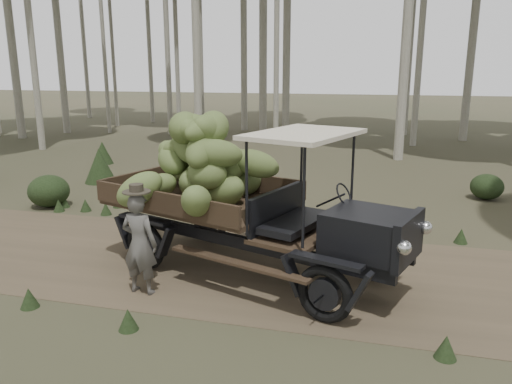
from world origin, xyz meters
TOP-DOWN VIEW (x-y plane):
  - ground at (0.00, 0.00)m, footprint 120.00×120.00m
  - dirt_track at (0.00, 0.00)m, footprint 70.00×4.00m
  - banana_truck at (0.06, -0.00)m, footprint 5.60×3.42m
  - farmer at (-0.86, -1.38)m, footprint 0.61×0.46m
  - undergrowth at (-0.24, -1.56)m, footprint 20.99×20.82m

SIDE VIEW (x-z plane):
  - ground at x=0.00m, z-range 0.00..0.00m
  - dirt_track at x=0.00m, z-range 0.00..0.01m
  - undergrowth at x=-0.24m, z-range -0.17..1.15m
  - farmer at x=-0.86m, z-range -0.05..1.68m
  - banana_truck at x=0.06m, z-range 0.19..2.97m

